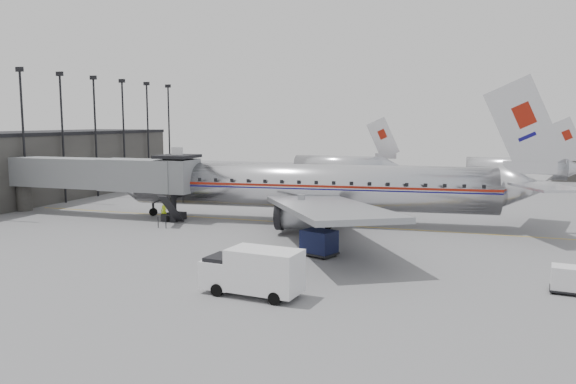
% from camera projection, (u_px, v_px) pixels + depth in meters
% --- Properties ---
extents(ground, '(160.00, 160.00, 0.00)m').
position_uv_depth(ground, '(248.00, 233.00, 48.33)').
color(ground, slate).
rests_on(ground, ground).
extents(terminal, '(12.00, 46.00, 8.00)m').
position_uv_depth(terminal, '(20.00, 167.00, 67.98)').
color(terminal, '#373432').
rests_on(terminal, ground).
extents(apron_line, '(60.00, 0.15, 0.01)m').
position_uv_depth(apron_line, '(302.00, 223.00, 53.02)').
color(apron_line, gold).
rests_on(apron_line, ground).
extents(jet_bridge, '(21.00, 6.20, 7.10)m').
position_uv_depth(jet_bridge, '(109.00, 175.00, 56.52)').
color(jet_bridge, slate).
rests_on(jet_bridge, ground).
extents(floodlight_masts, '(0.90, 42.25, 15.25)m').
position_uv_depth(floodlight_masts, '(80.00, 131.00, 68.20)').
color(floodlight_masts, black).
rests_on(floodlight_masts, ground).
extents(distant_aircraft_near, '(16.39, 3.20, 10.26)m').
position_uv_depth(distant_aircraft_near, '(340.00, 165.00, 88.04)').
color(distant_aircraft_near, silver).
rests_on(distant_aircraft_near, ground).
extents(distant_aircraft_mid, '(16.39, 3.20, 10.26)m').
position_uv_depth(distant_aircraft_mid, '(517.00, 167.00, 83.58)').
color(distant_aircraft_mid, silver).
rests_on(distant_aircraft_mid, ground).
extents(airliner, '(43.09, 39.76, 13.63)m').
position_uv_depth(airliner, '(317.00, 187.00, 52.91)').
color(airliner, silver).
rests_on(airliner, ground).
extents(service_van, '(5.83, 2.75, 2.65)m').
position_uv_depth(service_van, '(253.00, 271.00, 30.91)').
color(service_van, white).
rests_on(service_van, ground).
extents(baggage_cart_navy, '(2.88, 2.55, 1.87)m').
position_uv_depth(baggage_cart_navy, '(319.00, 242.00, 40.00)').
color(baggage_cart_navy, black).
rests_on(baggage_cart_navy, ground).
extents(baggage_cart_white, '(2.09, 1.68, 1.52)m').
position_uv_depth(baggage_cart_white, '(569.00, 279.00, 31.35)').
color(baggage_cart_white, silver).
rests_on(baggage_cart_white, ground).
extents(ramp_worker, '(0.68, 0.45, 1.87)m').
position_uv_depth(ramp_worker, '(164.00, 211.00, 54.19)').
color(ramp_worker, '#C6ED1B').
rests_on(ramp_worker, ground).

